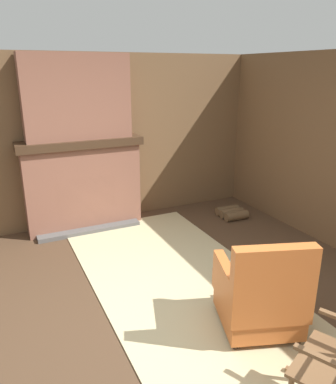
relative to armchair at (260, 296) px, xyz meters
name	(u,v)px	position (x,y,z in m)	size (l,w,h in m)	color
ground_plane	(156,329)	(-0.39, -0.83, -0.34)	(14.00, 14.00, 0.00)	#4C3523
wood_panel_wall_left	(77,142)	(-3.17, -0.83, 0.88)	(0.06, 6.11, 2.45)	brown
fireplace_hearth	(83,185)	(-2.96, -0.83, 0.31)	(0.56, 1.72, 1.31)	brown
chimney_breast	(77,97)	(-2.97, -0.83, 1.53)	(0.31, 1.42, 1.13)	brown
area_rug	(187,288)	(-0.84, -0.27, -0.34)	(4.09, 1.80, 0.01)	#C6B789
armchair	(260,296)	(0.00, 0.00, 0.00)	(0.87, 0.87, 0.93)	#C6662D
firewood_stack	(232,213)	(-2.34, 1.34, -0.28)	(0.43, 0.40, 0.14)	brown
oil_lamp_vase	(43,135)	(-3.00, -1.31, 1.05)	(0.10, 0.10, 0.24)	#B24C42
storage_case	(107,133)	(-3.00, -0.43, 1.02)	(0.16, 0.24, 0.11)	gray
decorative_plate_on_mantel	(73,129)	(-3.02, -0.90, 1.10)	(0.07, 0.28, 0.28)	#336093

